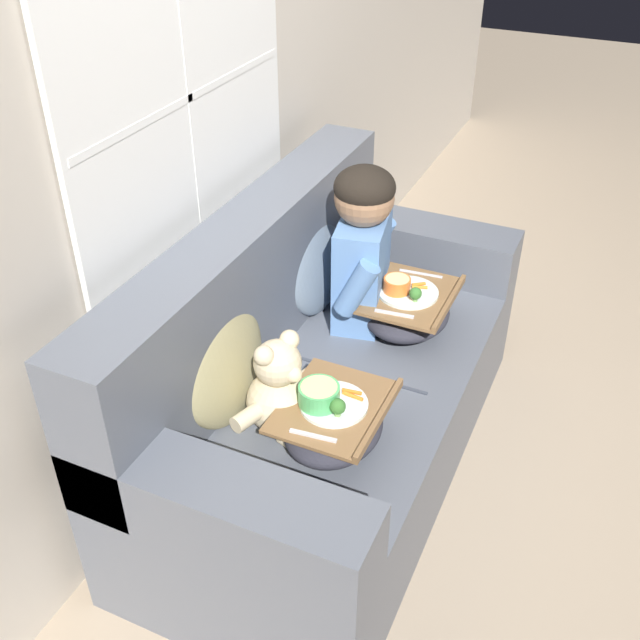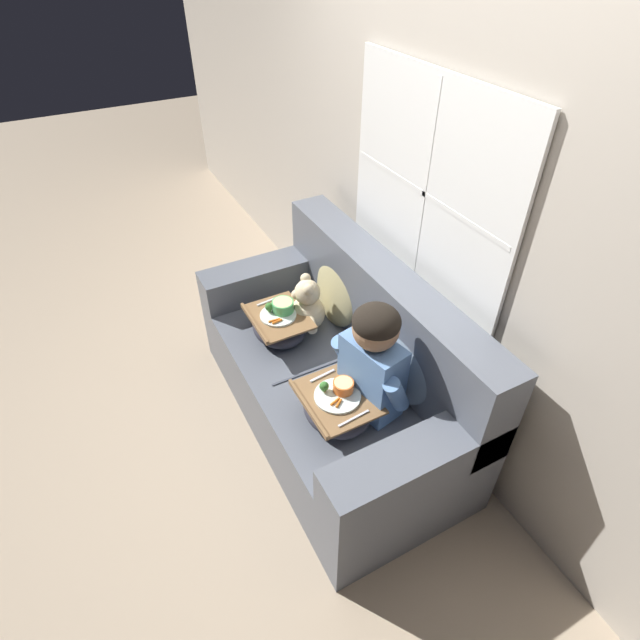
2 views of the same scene
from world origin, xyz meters
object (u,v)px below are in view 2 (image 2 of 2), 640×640
at_px(lap_tray_child, 337,406).
at_px(lap_tray_teddy, 279,324).
at_px(throw_pillow_behind_teddy, 338,289).
at_px(couch, 339,373).
at_px(teddy_bear, 307,307).
at_px(child_figure, 373,355).
at_px(throw_pillow_behind_child, 406,362).

xyz_separation_m(lap_tray_child, lap_tray_teddy, (-0.69, 0.00, 0.00)).
height_order(throw_pillow_behind_teddy, lap_tray_teddy, throw_pillow_behind_teddy).
bearing_deg(couch, teddy_bear, -175.94).
distance_m(teddy_bear, lap_tray_child, 0.72).
distance_m(throw_pillow_behind_teddy, teddy_bear, 0.22).
relative_size(couch, lap_tray_child, 4.67).
xyz_separation_m(teddy_bear, lap_tray_teddy, (-0.00, -0.18, -0.06)).
distance_m(child_figure, lap_tray_teddy, 0.76).
bearing_deg(throw_pillow_behind_child, couch, -152.05).
distance_m(throw_pillow_behind_child, lap_tray_teddy, 0.81).
distance_m(throw_pillow_behind_teddy, child_figure, 0.74).
xyz_separation_m(throw_pillow_behind_child, lap_tray_child, (-0.00, -0.39, -0.12)).
height_order(throw_pillow_behind_child, lap_tray_teddy, throw_pillow_behind_child).
distance_m(throw_pillow_behind_child, child_figure, 0.25).
xyz_separation_m(throw_pillow_behind_teddy, teddy_bear, (-0.00, -0.21, -0.06)).
relative_size(throw_pillow_behind_child, lap_tray_child, 1.16).
relative_size(child_figure, lap_tray_teddy, 1.63).
relative_size(couch, throw_pillow_behind_teddy, 3.91).
xyz_separation_m(child_figure, lap_tray_child, (-0.00, -0.19, -0.26)).
distance_m(throw_pillow_behind_teddy, lap_tray_teddy, 0.41).
relative_size(throw_pillow_behind_teddy, lap_tray_teddy, 1.22).
height_order(throw_pillow_behind_child, child_figure, child_figure).
relative_size(throw_pillow_behind_child, child_figure, 0.72).
bearing_deg(teddy_bear, child_figure, 0.29).
bearing_deg(throw_pillow_behind_teddy, lap_tray_child, -29.55).
bearing_deg(child_figure, lap_tray_teddy, -164.99).
height_order(child_figure, teddy_bear, child_figure).
distance_m(couch, throw_pillow_behind_child, 0.50).
bearing_deg(throw_pillow_behind_teddy, teddy_bear, -90.40).
xyz_separation_m(couch, lap_tray_teddy, (-0.35, -0.21, 0.19)).
relative_size(teddy_bear, lap_tray_child, 0.95).
bearing_deg(couch, lap_tray_teddy, -149.20).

